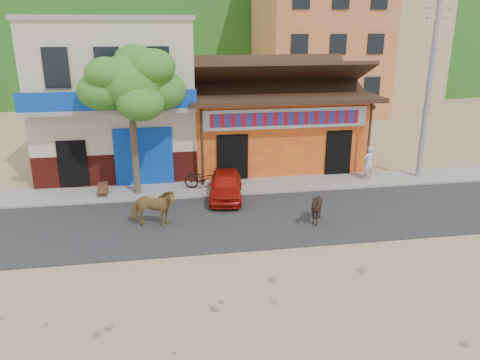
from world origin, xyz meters
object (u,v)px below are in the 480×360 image
object	(u,v)px
cafe_chair_left	(103,184)
cow_dark	(316,208)
red_car	(226,185)
cafe_chair_right	(102,187)
cow_tan	(153,208)
pedestrian	(368,163)
utility_pole	(429,90)
scooter	(205,179)
tree	(133,122)

from	to	relation	value
cafe_chair_left	cow_dark	bearing A→B (deg)	-40.79
red_car	cafe_chair_right	bearing A→B (deg)	179.84
cow_tan	cafe_chair_right	xyz separation A→B (m)	(-2.10, 3.17, -0.19)
cow_tan	pedestrian	size ratio (longest dim) A/B	1.06
utility_pole	cafe_chair_left	distance (m)	14.65
cow_dark	cafe_chair_right	world-z (taller)	cow_dark
scooter	cafe_chair_left	world-z (taller)	scooter
utility_pole	cafe_chair_right	distance (m)	14.65
pedestrian	cafe_chair_left	bearing A→B (deg)	-20.02
scooter	pedestrian	distance (m)	7.47
red_car	pedestrian	bearing A→B (deg)	18.96
scooter	utility_pole	bearing A→B (deg)	-69.06
scooter	cafe_chair_right	xyz separation A→B (m)	(-4.22, -0.22, -0.05)
utility_pole	cafe_chair_left	size ratio (longest dim) A/B	9.90
cow_dark	scooter	world-z (taller)	cow_dark
tree	pedestrian	xyz separation A→B (m)	(10.29, 0.18, -2.23)
cow_tan	cafe_chair_left	world-z (taller)	cow_tan
scooter	red_car	bearing A→B (deg)	-122.76
utility_pole	red_car	size ratio (longest dim) A/B	2.46
utility_pole	scooter	xyz separation A→B (m)	(-9.98, -0.18, -3.53)
red_car	scooter	xyz separation A→B (m)	(-0.78, 1.02, -0.01)
cow_dark	cafe_chair_left	world-z (taller)	cow_dark
utility_pole	cafe_chair_right	bearing A→B (deg)	-178.39
scooter	tree	bearing A→B (deg)	110.24
scooter	cafe_chair_left	xyz separation A→B (m)	(-4.22, 0.23, -0.06)
red_car	scooter	distance (m)	1.28
pedestrian	cafe_chair_right	world-z (taller)	pedestrian
red_car	cafe_chair_left	xyz separation A→B (m)	(-5.00, 1.25, -0.07)
scooter	cafe_chair_right	bearing A→B (deg)	112.84
red_car	utility_pole	bearing A→B (deg)	16.36
tree	red_car	distance (m)	4.51
cow_tan	cafe_chair_left	distance (m)	4.18
tree	scooter	distance (m)	3.79
tree	cafe_chair_right	size ratio (longest dim) A/B	7.17
utility_pole	red_car	xyz separation A→B (m)	(-9.20, -1.20, -3.53)
red_car	cow_tan	bearing A→B (deg)	-131.86
tree	cow_tan	bearing A→B (deg)	-78.30
utility_pole	pedestrian	size ratio (longest dim) A/B	5.18
cow_dark	pedestrian	bearing A→B (deg)	117.09
utility_pole	pedestrian	world-z (taller)	utility_pole
cafe_chair_left	cow_tan	bearing A→B (deg)	-71.77
tree	scooter	bearing A→B (deg)	0.34
red_car	pedestrian	distance (m)	6.80
utility_pole	pedestrian	distance (m)	4.09
tree	pedestrian	world-z (taller)	tree
scooter	cow_tan	bearing A→B (deg)	167.76
cow_dark	scooter	xyz separation A→B (m)	(-3.62, 4.10, -0.04)
utility_pole	red_car	distance (m)	9.93
scooter	cafe_chair_left	distance (m)	4.23
red_car	tree	bearing A→B (deg)	173.40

